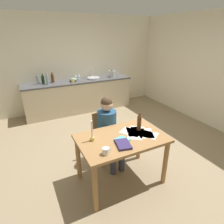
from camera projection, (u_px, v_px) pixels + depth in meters
ground_plane at (116, 150)px, 3.75m from camera, size 5.20×5.20×0.04m
wall_back at (74, 64)px, 5.37m from camera, size 5.20×0.12×2.60m
wall_right at (217, 72)px, 4.31m from camera, size 0.12×5.20×2.60m
kitchen_counter at (80, 96)px, 5.41m from camera, size 3.02×0.64×0.90m
dining_table at (121, 144)px, 2.72m from camera, size 1.24×0.80×0.77m
chair_at_table at (105, 134)px, 3.33m from camera, size 0.41×0.41×0.87m
person_seated at (109, 128)px, 3.13m from camera, size 0.33×0.60×1.19m
coffee_mug at (106, 151)px, 2.29m from camera, size 0.12×0.08×0.09m
candlestick at (92, 135)px, 2.56m from camera, size 0.06×0.06×0.30m
book_magazine at (122, 140)px, 2.58m from camera, size 0.21×0.20×0.02m
book_cookery at (123, 144)px, 2.48m from camera, size 0.22×0.28×0.03m
paper_letter at (146, 133)px, 2.78m from camera, size 0.32×0.36×0.00m
paper_bill at (147, 134)px, 2.75m from camera, size 0.35×0.36×0.00m
paper_envelope at (137, 131)px, 2.85m from camera, size 0.35×0.36×0.00m
paper_receipt at (134, 131)px, 2.83m from camera, size 0.30×0.35×0.00m
paper_notice at (136, 134)px, 2.75m from camera, size 0.35×0.36×0.00m
paper_flyer at (131, 132)px, 2.82m from camera, size 0.34×0.36×0.00m
wine_bottle_on_table at (139, 123)px, 2.83m from camera, size 0.06×0.06×0.28m
sink_unit at (93, 78)px, 5.41m from camera, size 0.36×0.36×0.24m
bottle_oil at (38, 79)px, 4.83m from camera, size 0.07×0.07×0.28m
bottle_vinegar at (43, 80)px, 4.87m from camera, size 0.08×0.08×0.25m
bottle_wine_red at (47, 80)px, 4.80m from camera, size 0.07×0.07×0.28m
bottle_sauce at (53, 78)px, 4.98m from camera, size 0.08×0.08×0.26m
mixing_bowl at (73, 79)px, 5.13m from camera, size 0.21×0.21×0.09m
stovetop_kettle at (112, 73)px, 5.62m from camera, size 0.18×0.18×0.22m
wine_glass_near_sink at (79, 75)px, 5.34m from camera, size 0.07×0.07×0.15m
wine_glass_by_kettle at (75, 76)px, 5.30m from camera, size 0.07×0.07×0.15m
teacup_on_counter at (73, 81)px, 5.01m from camera, size 0.11×0.07×0.10m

